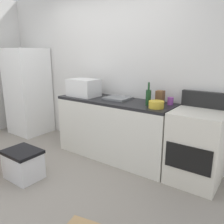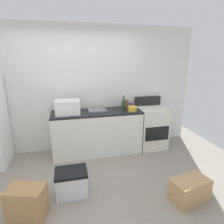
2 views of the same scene
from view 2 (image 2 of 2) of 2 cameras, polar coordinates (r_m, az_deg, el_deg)
ground_plane at (r=3.15m, az=-6.49°, el=-22.27°), size 6.00×6.00×0.00m
wall_back at (r=4.07m, az=-9.76°, el=6.65°), size 5.00×0.10×2.60m
kitchen_counter at (r=3.99m, az=-4.53°, el=-6.04°), size 1.80×0.60×0.90m
stove_oven at (r=4.33m, az=11.66°, el=-4.33°), size 0.60×0.61×1.10m
microwave at (r=3.73m, az=-13.26°, el=1.44°), size 0.46×0.34×0.27m
sink_basin at (r=3.90m, az=-4.58°, el=0.62°), size 0.36×0.32×0.03m
wine_bottle at (r=3.92m, az=3.51°, el=2.14°), size 0.07×0.07×0.30m
coffee_mug at (r=4.17m, az=5.83°, el=2.11°), size 0.08×0.08×0.10m
knife_block at (r=4.10m, az=4.13°, el=2.46°), size 0.10×0.10×0.18m
mixing_bowl at (r=3.89m, az=6.18°, el=1.01°), size 0.19×0.19×0.09m
cardboard_box_large at (r=3.08m, az=22.34°, el=-20.82°), size 0.58×0.41×0.32m
cardboard_box_medium at (r=2.82m, az=-24.26°, el=-23.55°), size 0.52×0.41×0.42m
storage_bin at (r=3.01m, az=-12.06°, el=-19.97°), size 0.46×0.36×0.38m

